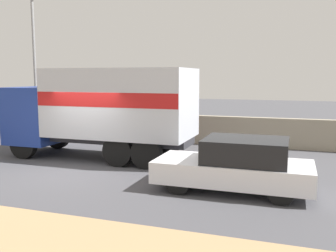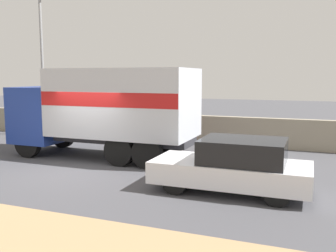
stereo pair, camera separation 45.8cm
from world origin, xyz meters
The scene contains 6 objects.
ground_plane centered at (0.00, 0.00, 0.00)m, with size 80.00×80.00×0.00m, color #47474C.
stone_wall_backdrop centered at (0.00, 6.04, 0.64)m, with size 60.00×0.35×1.28m.
street_lamp centered at (-5.79, 5.51, 4.10)m, with size 0.56×0.28×7.10m.
box_truck centered at (0.01, 1.95, 1.91)m, with size 6.98×2.57×3.30m.
car_hatchback centered at (5.26, -0.57, 0.70)m, with size 4.09×1.78×1.42m.
pedestrian centered at (-6.61, 5.38, 0.82)m, with size 0.35×0.35×1.59m.
Camera 1 is at (6.65, -10.28, 3.01)m, focal length 40.00 mm.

